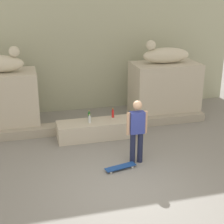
{
  "coord_description": "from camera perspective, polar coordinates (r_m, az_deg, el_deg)",
  "views": [
    {
      "loc": [
        -1.88,
        -6.25,
        4.23
      ],
      "look_at": [
        0.27,
        2.09,
        1.1
      ],
      "focal_mm": 54.77,
      "sensor_mm": 36.0,
      "label": 1
    }
  ],
  "objects": [
    {
      "name": "ground_plane",
      "position": [
        7.78,
        1.96,
        -12.99
      ],
      "size": [
        40.0,
        40.0,
        0.0
      ],
      "primitive_type": "plane",
      "color": "gray"
    },
    {
      "name": "facade_wall",
      "position": [
        12.4,
        -5.79,
        12.45
      ],
      "size": [
        11.52,
        0.6,
        5.25
      ],
      "primitive_type": "cube",
      "color": "#B3B79A",
      "rests_on": "ground_plane"
    },
    {
      "name": "pedestal_left",
      "position": [
        11.04,
        -18.06,
        1.59
      ],
      "size": [
        2.24,
        1.31,
        1.86
      ],
      "primitive_type": "cube",
      "color": "beige",
      "rests_on": "ground_plane"
    },
    {
      "name": "pedestal_right",
      "position": [
        11.93,
        8.71,
        3.7
      ],
      "size": [
        2.24,
        1.31,
        1.86
      ],
      "primitive_type": "cube",
      "color": "beige",
      "rests_on": "ground_plane"
    },
    {
      "name": "statue_reclining_right",
      "position": [
        11.64,
        8.86,
        9.43
      ],
      "size": [
        1.61,
        0.6,
        0.78
      ],
      "rotation": [
        0.0,
        0.0,
        3.12
      ],
      "color": "beige",
      "rests_on": "pedestal_right"
    },
    {
      "name": "ledge_block",
      "position": [
        10.22,
        -2.74,
        -2.92
      ],
      "size": [
        2.28,
        0.77,
        0.51
      ],
      "primitive_type": "cube",
      "color": "beige",
      "rests_on": "ground_plane"
    },
    {
      "name": "skater",
      "position": [
        8.53,
        4.17,
        -2.88
      ],
      "size": [
        0.54,
        0.23,
        1.67
      ],
      "rotation": [
        0.0,
        0.0,
        3.14
      ],
      "color": "#1E233F",
      "rests_on": "ground_plane"
    },
    {
      "name": "skateboard",
      "position": [
        8.55,
        1.43,
        -9.16
      ],
      "size": [
        0.82,
        0.37,
        0.08
      ],
      "rotation": [
        0.0,
        0.0,
        3.37
      ],
      "color": "navy",
      "rests_on": "ground_plane"
    },
    {
      "name": "bottle_red",
      "position": [
        10.4,
        0.14,
        -0.26
      ],
      "size": [
        0.07,
        0.07,
        0.3
      ],
      "color": "red",
      "rests_on": "ledge_block"
    },
    {
      "name": "bottle_green",
      "position": [
        10.27,
        -3.84,
        -0.62
      ],
      "size": [
        0.07,
        0.07,
        0.28
      ],
      "color": "#1E722D",
      "rests_on": "ledge_block"
    },
    {
      "name": "bottle_clear",
      "position": [
        10.01,
        -3.76,
        -1.22
      ],
      "size": [
        0.08,
        0.08,
        0.27
      ],
      "color": "silver",
      "rests_on": "ledge_block"
    },
    {
      "name": "stair_step",
      "position": [
        10.82,
        -3.4,
        -2.3
      ],
      "size": [
        7.64,
        0.5,
        0.27
      ],
      "primitive_type": "cube",
      "color": "#A9A08F",
      "rests_on": "ground_plane"
    }
  ]
}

